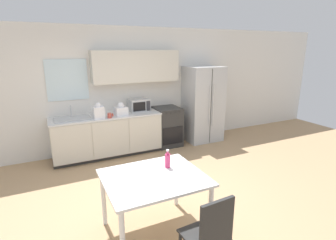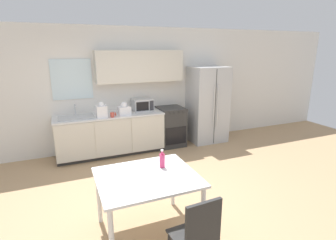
% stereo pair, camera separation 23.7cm
% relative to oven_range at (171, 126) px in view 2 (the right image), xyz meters
% --- Properties ---
extents(ground_plane, '(12.00, 12.00, 0.00)m').
position_rel_oven_range_xyz_m(ground_plane, '(-1.12, -2.04, -0.45)').
color(ground_plane, tan).
extents(wall_back, '(12.00, 0.38, 2.70)m').
position_rel_oven_range_xyz_m(wall_back, '(-1.05, 0.31, 0.99)').
color(wall_back, silver).
rests_on(wall_back, ground_plane).
extents(kitchen_counter, '(2.26, 0.68, 0.88)m').
position_rel_oven_range_xyz_m(kitchen_counter, '(-1.42, -0.02, -0.01)').
color(kitchen_counter, '#333333').
rests_on(kitchen_counter, ground_plane).
extents(oven_range, '(0.58, 0.63, 0.91)m').
position_rel_oven_range_xyz_m(oven_range, '(0.00, 0.00, 0.00)').
color(oven_range, '#2D2D2D').
rests_on(oven_range, ground_plane).
extents(refrigerator, '(0.87, 0.73, 1.82)m').
position_rel_oven_range_xyz_m(refrigerator, '(0.96, -0.04, 0.46)').
color(refrigerator, silver).
rests_on(refrigerator, ground_plane).
extents(kitchen_sink, '(0.69, 0.44, 0.24)m').
position_rel_oven_range_xyz_m(kitchen_sink, '(-2.09, -0.01, 0.44)').
color(kitchen_sink, '#B7BABC').
rests_on(kitchen_sink, kitchen_counter).
extents(microwave, '(0.43, 0.38, 0.27)m').
position_rel_oven_range_xyz_m(microwave, '(-0.66, 0.09, 0.56)').
color(microwave, '#B7BABC').
rests_on(microwave, kitchen_counter).
extents(coffee_mug, '(0.12, 0.08, 0.10)m').
position_rel_oven_range_xyz_m(coffee_mug, '(-1.40, -0.26, 0.48)').
color(coffee_mug, '#BF4C3F').
rests_on(coffee_mug, kitchen_counter).
extents(grocery_bag_0, '(0.27, 0.23, 0.27)m').
position_rel_oven_range_xyz_m(grocery_bag_0, '(-1.13, -0.12, 0.54)').
color(grocery_bag_0, white).
rests_on(grocery_bag_0, kitchen_counter).
extents(grocery_bag_1, '(0.21, 0.18, 0.32)m').
position_rel_oven_range_xyz_m(grocery_bag_1, '(-1.60, -0.20, 0.57)').
color(grocery_bag_1, white).
rests_on(grocery_bag_1, kitchen_counter).
extents(dining_table, '(1.17, 0.98, 0.77)m').
position_rel_oven_range_xyz_m(dining_table, '(-1.48, -2.74, 0.22)').
color(dining_table, white).
rests_on(dining_table, ground_plane).
extents(dining_chair_near, '(0.42, 0.42, 0.93)m').
position_rel_oven_range_xyz_m(dining_chair_near, '(-1.27, -3.61, 0.08)').
color(dining_chair_near, '#282828').
rests_on(dining_chair_near, ground_plane).
extents(drink_bottle, '(0.07, 0.07, 0.24)m').
position_rel_oven_range_xyz_m(drink_bottle, '(-1.23, -2.59, 0.41)').
color(drink_bottle, '#DB386B').
rests_on(drink_bottle, dining_table).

